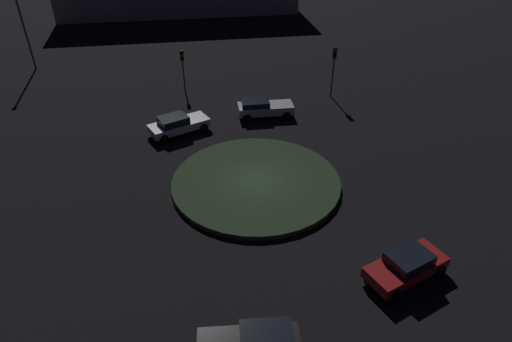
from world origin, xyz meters
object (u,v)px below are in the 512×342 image
object	(u,v)px
traffic_light_west	(334,63)
traffic_light_southwest	(183,62)
car_white	(178,124)
car_silver	(264,108)
car_red	(406,265)
streetlamp_southwest	(20,15)

from	to	relation	value
traffic_light_west	traffic_light_southwest	distance (m)	13.21
car_white	car_silver	xyz separation A→B (m)	(-3.79, 6.03, 0.00)
car_red	streetlamp_southwest	distance (m)	41.14
car_red	car_white	bearing A→B (deg)	-78.13
traffic_light_southwest	streetlamp_southwest	xyz separation A→B (m)	(-3.18, -16.64, 2.75)
car_white	streetlamp_southwest	distance (m)	21.99
car_white	traffic_light_west	distance (m)	14.43
traffic_light_southwest	streetlamp_southwest	size ratio (longest dim) A/B	0.42
car_red	traffic_light_southwest	distance (m)	26.47
car_white	traffic_light_southwest	bearing A→B (deg)	60.96
streetlamp_southwest	traffic_light_west	bearing A→B (deg)	84.89
car_silver	traffic_light_west	size ratio (longest dim) A/B	1.07
car_white	traffic_light_southwest	world-z (taller)	traffic_light_southwest
car_red	streetlamp_southwest	xyz separation A→B (m)	(-23.60, -33.37, 4.66)
car_silver	traffic_light_southwest	distance (m)	9.02
traffic_light_west	streetlamp_southwest	distance (m)	30.04
car_white	streetlamp_southwest	world-z (taller)	streetlamp_southwest
traffic_light_west	streetlamp_southwest	bearing A→B (deg)	-77.08
car_white	traffic_light_southwest	size ratio (longest dim) A/B	1.22
car_silver	streetlamp_southwest	size ratio (longest dim) A/B	0.53
car_red	car_silver	distance (m)	18.57
car_silver	streetlamp_southwest	xyz separation A→B (m)	(-7.34, -24.42, 4.66)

